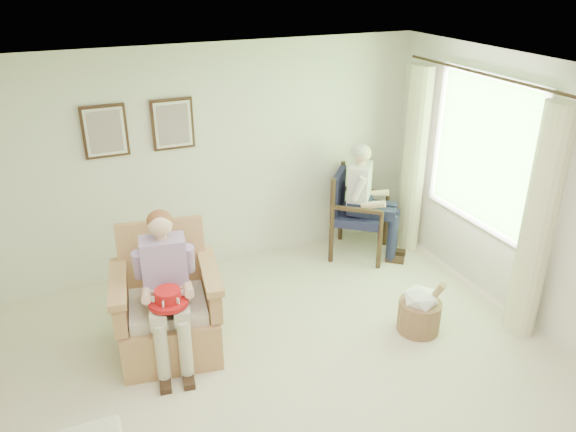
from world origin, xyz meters
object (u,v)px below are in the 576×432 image
at_px(wicker_armchair, 168,314).
at_px(wood_armchair, 357,208).
at_px(person_dark, 365,194).
at_px(hatbox, 420,309).
at_px(red_hat, 168,299).
at_px(person_wicker, 167,278).

relative_size(wicker_armchair, wood_armchair, 1.12).
height_order(person_dark, hatbox, person_dark).
xyz_separation_m(wood_armchair, red_hat, (-2.63, -1.38, 0.19)).
relative_size(person_wicker, red_hat, 4.14).
relative_size(wicker_armchair, hatbox, 1.89).
height_order(red_hat, hatbox, red_hat).
xyz_separation_m(wicker_armchair, person_wicker, (-0.00, -0.15, 0.47)).
bearing_deg(wood_armchair, person_wicker, 153.44).
bearing_deg(red_hat, hatbox, -8.81).
height_order(wicker_armchair, person_dark, person_dark).
bearing_deg(red_hat, wicker_armchair, 83.57).
xyz_separation_m(wicker_armchair, red_hat, (-0.04, -0.35, 0.39)).
xyz_separation_m(wicker_armchair, hatbox, (2.33, -0.72, -0.13)).
bearing_deg(red_hat, person_dark, 24.55).
distance_m(person_wicker, red_hat, 0.22).
xyz_separation_m(person_wicker, hatbox, (2.33, -0.57, -0.60)).
distance_m(wicker_armchair, person_dark, 2.77).
bearing_deg(hatbox, wood_armchair, 81.52).
bearing_deg(wicker_armchair, person_dark, 26.93).
distance_m(person_wicker, person_dark, 2.78).
bearing_deg(person_dark, wood_armchair, 39.00).
relative_size(wood_armchair, red_hat, 3.08).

